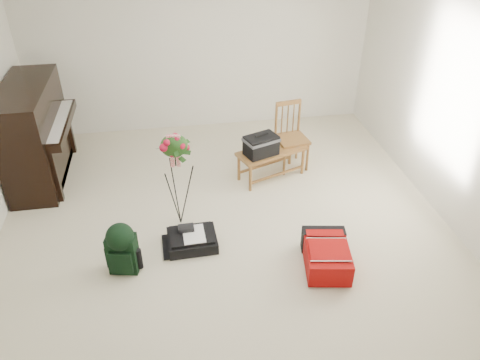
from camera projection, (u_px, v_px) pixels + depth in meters
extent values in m
cube|color=beige|center=(228.00, 236.00, 5.16)|extent=(5.00, 5.50, 0.01)
cube|color=silver|center=(200.00, 47.00, 6.73)|extent=(5.00, 0.04, 2.50)
cube|color=silver|center=(466.00, 117.00, 4.81)|extent=(0.04, 5.50, 2.50)
cube|color=black|center=(35.00, 134.00, 5.83)|extent=(0.55, 1.50, 1.25)
cube|color=black|center=(58.00, 124.00, 5.81)|extent=(0.28, 1.30, 0.10)
cube|color=white|center=(57.00, 121.00, 5.78)|extent=(0.22, 1.20, 0.02)
cube|color=black|center=(49.00, 172.00, 6.15)|extent=(0.45, 1.30, 0.10)
cube|color=brown|center=(272.00, 151.00, 5.95)|extent=(0.96, 0.65, 0.04)
cylinder|color=brown|center=(242.00, 173.00, 5.89)|extent=(0.04, 0.04, 0.37)
cylinder|color=brown|center=(239.00, 162.00, 6.12)|extent=(0.04, 0.04, 0.37)
cylinder|color=brown|center=(304.00, 168.00, 6.00)|extent=(0.04, 0.04, 0.37)
cylinder|color=brown|center=(298.00, 156.00, 6.23)|extent=(0.04, 0.04, 0.37)
cube|color=brown|center=(292.00, 139.00, 6.15)|extent=(0.44, 0.44, 0.04)
cylinder|color=brown|center=(282.00, 161.00, 6.11)|extent=(0.03, 0.03, 0.39)
cylinder|color=brown|center=(276.00, 148.00, 6.38)|extent=(0.03, 0.03, 0.39)
cylinder|color=brown|center=(306.00, 159.00, 6.15)|extent=(0.03, 0.03, 0.39)
cylinder|color=brown|center=(299.00, 147.00, 6.43)|extent=(0.03, 0.03, 0.39)
cube|color=brown|center=(291.00, 103.00, 6.04)|extent=(0.35, 0.09, 0.06)
cylinder|color=brown|center=(277.00, 119.00, 6.14)|extent=(0.03, 0.03, 0.48)
cylinder|color=brown|center=(302.00, 117.00, 6.18)|extent=(0.03, 0.03, 0.48)
cube|color=#A30E07|center=(326.00, 256.00, 4.69)|extent=(0.52, 0.69, 0.24)
cube|color=black|center=(319.00, 240.00, 4.89)|extent=(0.46, 0.22, 0.26)
cube|color=#A30E07|center=(329.00, 249.00, 4.58)|extent=(0.43, 0.42, 0.02)
cube|color=silver|center=(335.00, 261.00, 4.43)|extent=(0.39, 0.08, 0.01)
cube|color=black|center=(192.00, 241.00, 5.00)|extent=(0.53, 0.43, 0.12)
cube|color=black|center=(192.00, 235.00, 4.95)|extent=(0.46, 0.36, 0.03)
cube|color=white|center=(194.00, 234.00, 4.93)|extent=(0.24, 0.32, 0.01)
cube|color=black|center=(186.00, 228.00, 4.97)|extent=(0.17, 0.11, 0.05)
cube|color=black|center=(123.00, 253.00, 4.61)|extent=(0.31, 0.23, 0.43)
cube|color=black|center=(123.00, 263.00, 4.53)|extent=(0.23, 0.10, 0.25)
sphere|color=black|center=(120.00, 237.00, 4.49)|extent=(0.27, 0.27, 0.27)
cube|color=black|center=(117.00, 248.00, 4.68)|extent=(0.04, 0.04, 0.38)
cube|color=black|center=(130.00, 247.00, 4.70)|extent=(0.04, 0.04, 0.38)
cylinder|color=black|center=(175.00, 153.00, 4.85)|extent=(0.01, 0.01, 0.30)
ellipsoid|color=#1F4816|center=(174.00, 146.00, 4.80)|extent=(0.28, 0.20, 0.26)
cube|color=red|center=(173.00, 139.00, 4.73)|extent=(0.15, 0.07, 0.08)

